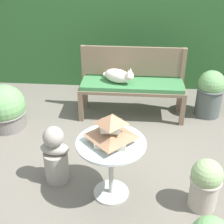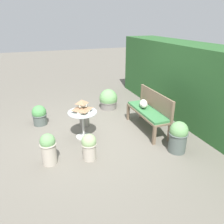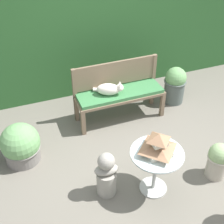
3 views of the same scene
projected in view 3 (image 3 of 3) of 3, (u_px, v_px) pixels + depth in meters
The scene contains 11 objects.
ground at pixel (143, 168), 4.13m from camera, with size 30.00×30.00×0.00m, color #666056.
foliage_hedge_back at pixel (84, 31), 5.49m from camera, with size 6.40×1.05×1.86m, color #285628.
garden_bench at pixel (120, 96), 4.77m from camera, with size 1.37×0.43×0.49m.
bench_backrest at pixel (116, 77), 4.78m from camera, with size 1.37×0.06×0.90m.
cat at pixel (109, 89), 4.62m from camera, with size 0.41×0.34×0.22m.
patio_table at pixel (156, 161), 3.58m from camera, with size 0.62×0.62×0.61m.
pagoda_birdhouse at pixel (158, 145), 3.44m from camera, with size 0.36×0.36×0.27m.
garden_bust at pixel (106, 175), 3.65m from camera, with size 0.30×0.24×0.62m.
potted_plant_patio_mid at pixel (218, 160), 3.88m from camera, with size 0.28×0.28×0.51m.
potted_plant_table_far at pixel (175, 84), 5.20m from camera, with size 0.37×0.37×0.64m.
potted_plant_bench_left at pixel (21, 145), 4.12m from camera, with size 0.52×0.52×0.57m.
Camera 3 is at (-1.41, -2.53, 3.06)m, focal length 50.00 mm.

